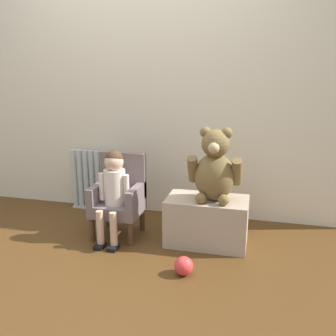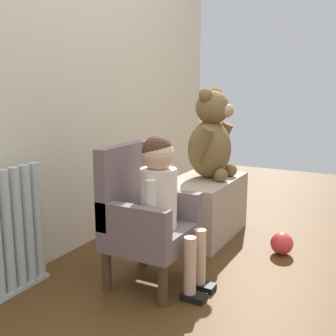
# 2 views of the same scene
# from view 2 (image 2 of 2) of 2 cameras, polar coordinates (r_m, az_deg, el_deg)

# --- Properties ---
(ground_plane) EXTENTS (6.00, 6.00, 0.00)m
(ground_plane) POSITION_cam_2_polar(r_m,az_deg,el_deg) (2.00, 9.86, -17.33)
(ground_plane) COLOR #4D3015
(back_wall) EXTENTS (3.80, 0.05, 2.40)m
(back_wall) POSITION_cam_2_polar(r_m,az_deg,el_deg) (2.33, -16.28, 16.96)
(back_wall) COLOR beige
(back_wall) RESTS_ON ground_plane
(radiator) EXTENTS (0.50, 0.05, 0.59)m
(radiator) POSITION_cam_2_polar(r_m,az_deg,el_deg) (2.02, -21.62, -8.64)
(radiator) COLOR #B4BFBE
(radiator) RESTS_ON ground_plane
(child_armchair) EXTENTS (0.38, 0.36, 0.67)m
(child_armchair) POSITION_cam_2_polar(r_m,az_deg,el_deg) (2.03, -3.36, -6.63)
(child_armchair) COLOR #705E60
(child_armchair) RESTS_ON ground_plane
(child_figure) EXTENTS (0.25, 0.35, 0.73)m
(child_figure) POSITION_cam_2_polar(r_m,az_deg,el_deg) (1.93, -0.68, -3.06)
(child_figure) COLOR silver
(child_figure) RESTS_ON ground_plane
(low_bench) EXTENTS (0.63, 0.36, 0.37)m
(low_bench) POSITION_cam_2_polar(r_m,az_deg,el_deg) (2.69, 4.92, -5.29)
(low_bench) COLOR tan
(low_bench) RESTS_ON ground_plane
(large_teddy_bear) EXTENTS (0.41, 0.29, 0.56)m
(large_teddy_bear) POSITION_cam_2_polar(r_m,az_deg,el_deg) (2.64, 5.84, 3.96)
(large_teddy_bear) COLOR brown
(large_teddy_bear) RESTS_ON low_bench
(toy_ball) EXTENTS (0.13, 0.13, 0.13)m
(toy_ball) POSITION_cam_2_polar(r_m,az_deg,el_deg) (2.51, 15.16, -9.82)
(toy_ball) COLOR #DE3A38
(toy_ball) RESTS_ON ground_plane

